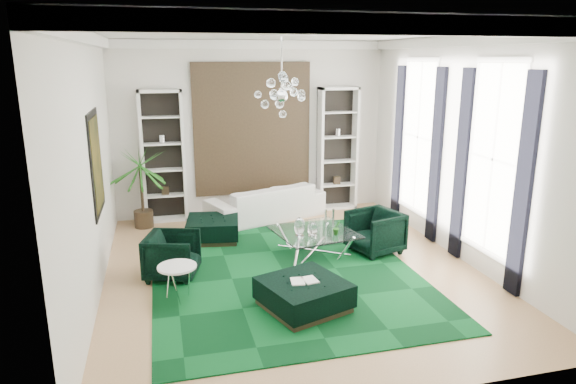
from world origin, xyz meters
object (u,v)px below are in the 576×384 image
object	(u,v)px
sofa	(266,202)
ottoman_front	(304,295)
armchair_left	(172,256)
armchair_right	(375,232)
coffee_table	(314,243)
side_table	(178,284)
ottoman_side	(213,229)
palm	(141,177)

from	to	relation	value
sofa	ottoman_front	bearing A→B (deg)	65.38
sofa	armchair_left	xyz separation A→B (m)	(-2.09, -2.69, -0.01)
armchair_right	ottoman_front	world-z (taller)	armchair_right
coffee_table	side_table	xyz separation A→B (m)	(-2.43, -1.26, 0.04)
ottoman_front	side_table	xyz separation A→B (m)	(-1.69, 0.68, 0.06)
armchair_left	armchair_right	world-z (taller)	armchair_right
sofa	coffee_table	xyz separation A→B (m)	(0.39, -2.33, -0.15)
ottoman_side	side_table	world-z (taller)	side_table
sofa	side_table	size ratio (longest dim) A/B	4.60
sofa	palm	distance (m)	2.68
armchair_left	coffee_table	bearing A→B (deg)	-64.91
armchair_right	ottoman_side	bearing A→B (deg)	-132.36
ottoman_front	sofa	bearing A→B (deg)	85.26
ottoman_front	armchair_left	bearing A→B (deg)	137.74
armchair_left	ottoman_front	size ratio (longest dim) A/B	0.76
armchair_right	ottoman_side	world-z (taller)	armchair_right
coffee_table	armchair_right	bearing A→B (deg)	-7.07
armchair_left	ottoman_side	size ratio (longest dim) A/B	0.83
side_table	ottoman_front	bearing A→B (deg)	-21.91
ottoman_front	coffee_table	bearing A→B (deg)	69.11
armchair_left	side_table	distance (m)	0.90
armchair_right	ottoman_side	distance (m)	3.09
sofa	palm	bearing A→B (deg)	-21.01
armchair_right	side_table	world-z (taller)	armchair_right
sofa	armchair_left	size ratio (longest dim) A/B	3.20
sofa	ottoman_front	distance (m)	4.28
sofa	ottoman_side	xyz separation A→B (m)	(-1.27, -1.10, -0.16)
armchair_left	palm	size ratio (longest dim) A/B	0.38
armchair_right	side_table	bearing A→B (deg)	-88.59
sofa	palm	size ratio (longest dim) A/B	1.21
palm	ottoman_front	bearing A→B (deg)	-62.62
armchair_right	coffee_table	world-z (taller)	armchair_right
ottoman_side	side_table	bearing A→B (deg)	-107.22
sofa	armchair_left	distance (m)	3.41
coffee_table	palm	size ratio (longest dim) A/B	0.61
armchair_right	sofa	bearing A→B (deg)	-164.90
ottoman_side	palm	xyz separation A→B (m)	(-1.31, 1.15, 0.85)
ottoman_side	sofa	bearing A→B (deg)	40.83
ottoman_front	palm	bearing A→B (deg)	117.38
coffee_table	palm	xyz separation A→B (m)	(-2.98, 2.38, 0.84)
palm	sofa	bearing A→B (deg)	-1.12
ottoman_front	side_table	bearing A→B (deg)	158.09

